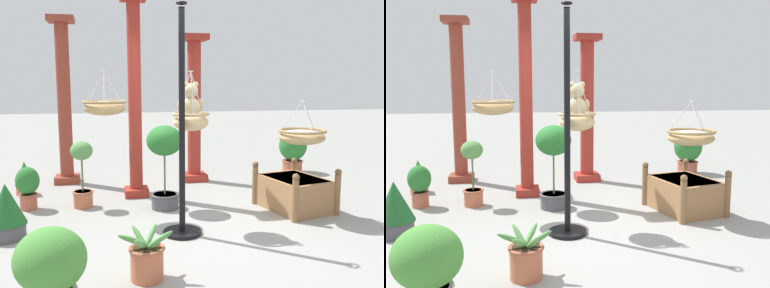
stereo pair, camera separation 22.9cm
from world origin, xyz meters
The scene contains 18 objects.
ground_plane centered at (0.00, 0.00, 0.00)m, with size 40.00×40.00×0.00m, color gray.
display_pole_central centered at (-0.14, -0.09, 0.81)m, with size 0.44×0.44×2.57m.
hanging_basket_with_teddy centered at (0.01, 0.16, 1.28)m, with size 0.44×0.44×0.70m.
teddy_bear centered at (0.01, 0.19, 1.48)m, with size 0.31×0.27×0.45m.
hanging_basket_left_high centered at (-0.98, 0.71, 1.42)m, with size 0.54×0.54×0.55m.
hanging_basket_right_low centered at (1.45, 0.22, 1.06)m, with size 0.60×0.60×0.55m.
greenhouse_pillar_left centered at (-1.66, 2.79, 1.36)m, with size 0.43×0.43×2.81m.
greenhouse_pillar_right centered at (-0.54, 1.67, 1.45)m, with size 0.38×0.38×2.99m.
greenhouse_pillar_far_back centered at (0.54, 2.53, 1.22)m, with size 0.44×0.44×2.53m.
wooden_planter_box centered at (1.53, 0.55, 0.24)m, with size 0.96×1.11×0.62m.
potted_plant_fern_front centered at (-0.20, 0.93, 0.73)m, with size 0.49×0.49×1.15m.
potted_plant_flowering_red centered at (-0.64, -1.13, 0.19)m, with size 0.50×0.46×0.46m.
potted_plant_tall_leafy centered at (-2.22, 2.08, 0.26)m, with size 0.30×0.30×0.52m.
potted_plant_bushy_green centered at (-1.31, 1.22, 0.50)m, with size 0.30×0.30×0.93m.
potted_plant_small_succulent centered at (-2.04, 1.26, 0.33)m, with size 0.32×0.32×0.59m.
potted_plant_conical_shrub centered at (-1.39, -1.53, 0.37)m, with size 0.53×0.53×0.66m.
potted_plant_trailing_ivy centered at (2.55, 2.81, 0.44)m, with size 0.53×0.53×0.81m.
potted_plant_broad_leaf centered at (-2.07, 0.15, 0.32)m, with size 0.43×0.43×0.63m.
Camera 2 is at (-0.73, -4.66, 1.72)m, focal length 39.15 mm.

